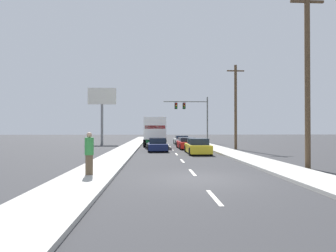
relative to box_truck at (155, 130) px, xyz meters
The scene contains 14 objects.
ground_plane 3.33m from the box_truck, 47.15° to the left, with size 140.00×140.00×0.00m, color #333335.
sidewalk_right 7.43m from the box_truck, 25.03° to the right, with size 2.27×80.00×0.14m, color #B2AFA8.
sidewalk_left 4.59m from the box_truck, 133.30° to the right, with size 2.27×80.00×0.14m, color #B2AFA8.
lane_markings 2.98m from the box_truck, 35.21° to the right, with size 0.14×62.00×0.01m.
box_truck is the anchor object (origin of this frame).
car_navy 7.68m from the box_truck, 87.98° to the right, with size 1.95×4.68×1.26m.
car_white 5.26m from the box_truck, 43.93° to the left, with size 1.93×4.32×1.22m.
car_red 6.05m from the box_truck, 54.27° to the right, with size 1.98×4.62×1.21m.
car_yellow 11.62m from the box_truck, 71.56° to the right, with size 1.88×4.56×1.31m.
traffic_signal_mast 9.87m from the box_truck, 55.69° to the left, with size 6.78×0.69×6.98m.
utility_pole_near 22.04m from the box_truck, 68.21° to the right, with size 1.80×0.28×9.50m.
utility_pole_mid 10.62m from the box_truck, 35.61° to the right, with size 1.80×0.28×8.74m.
roadside_billboard 10.99m from the box_truck, 138.32° to the left, with size 4.12×0.36×8.13m.
pedestrian_near_corner 22.76m from the box_truck, 97.14° to the right, with size 0.38×0.38×1.82m.
Camera 1 is at (-1.83, -11.89, 2.10)m, focal length 30.29 mm.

